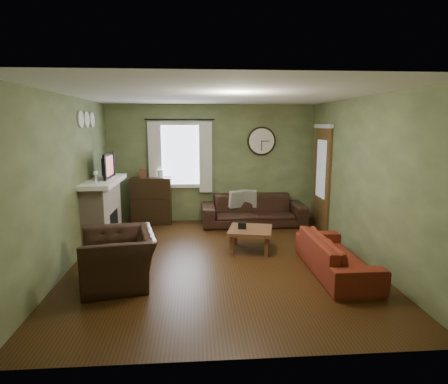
{
  "coord_description": "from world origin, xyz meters",
  "views": [
    {
      "loc": [
        -0.36,
        -5.74,
        2.16
      ],
      "look_at": [
        0.1,
        0.4,
        1.05
      ],
      "focal_mm": 30.0,
      "sensor_mm": 36.0,
      "label": 1
    }
  ],
  "objects": [
    {
      "name": "floor",
      "position": [
        0.0,
        0.0,
        0.0
      ],
      "size": [
        4.6,
        5.2,
        0.0
      ],
      "primitive_type": "cube",
      "color": "#361F0C",
      "rests_on": "ground"
    },
    {
      "name": "ceiling",
      "position": [
        0.0,
        0.0,
        2.6
      ],
      "size": [
        4.6,
        5.2,
        0.0
      ],
      "primitive_type": "cube",
      "color": "white",
      "rests_on": "ground"
    },
    {
      "name": "wall_left",
      "position": [
        -2.3,
        0.0,
        1.3
      ],
      "size": [
        0.0,
        5.2,
        2.6
      ],
      "primitive_type": "cube",
      "color": "#647347",
      "rests_on": "ground"
    },
    {
      "name": "wall_right",
      "position": [
        2.3,
        0.0,
        1.3
      ],
      "size": [
        0.0,
        5.2,
        2.6
      ],
      "primitive_type": "cube",
      "color": "#647347",
      "rests_on": "ground"
    },
    {
      "name": "wall_back",
      "position": [
        0.0,
        2.6,
        1.3
      ],
      "size": [
        4.6,
        0.0,
        2.6
      ],
      "primitive_type": "cube",
      "color": "#647347",
      "rests_on": "ground"
    },
    {
      "name": "wall_front",
      "position": [
        0.0,
        -2.6,
        1.3
      ],
      "size": [
        4.6,
        0.0,
        2.6
      ],
      "primitive_type": "cube",
      "color": "#647347",
      "rests_on": "ground"
    },
    {
      "name": "fireplace",
      "position": [
        -2.1,
        1.15,
        0.55
      ],
      "size": [
        0.4,
        1.4,
        1.1
      ],
      "primitive_type": "cube",
      "color": "tan",
      "rests_on": "floor"
    },
    {
      "name": "firebox",
      "position": [
        -1.91,
        1.15,
        0.3
      ],
      "size": [
        0.04,
        0.6,
        0.55
      ],
      "primitive_type": "cube",
      "color": "black",
      "rests_on": "fireplace"
    },
    {
      "name": "mantel",
      "position": [
        -2.07,
        1.15,
        1.14
      ],
      "size": [
        0.58,
        1.6,
        0.08
      ],
      "primitive_type": "cube",
      "color": "white",
      "rests_on": "fireplace"
    },
    {
      "name": "tv",
      "position": [
        -2.05,
        1.3,
        1.35
      ],
      "size": [
        0.08,
        0.6,
        0.35
      ],
      "primitive_type": "imported",
      "rotation": [
        0.0,
        0.0,
        1.57
      ],
      "color": "black",
      "rests_on": "mantel"
    },
    {
      "name": "tv_screen",
      "position": [
        -1.97,
        1.3,
        1.41
      ],
      "size": [
        0.02,
        0.62,
        0.36
      ],
      "primitive_type": "cube",
      "color": "#994C3F",
      "rests_on": "mantel"
    },
    {
      "name": "medallion_left",
      "position": [
        -2.28,
        0.8,
        2.25
      ],
      "size": [
        0.28,
        0.28,
        0.03
      ],
      "primitive_type": "cylinder",
      "color": "white",
      "rests_on": "wall_left"
    },
    {
      "name": "medallion_mid",
      "position": [
        -2.28,
        1.15,
        2.25
      ],
      "size": [
        0.28,
        0.28,
        0.03
      ],
      "primitive_type": "cylinder",
      "color": "white",
      "rests_on": "wall_left"
    },
    {
      "name": "medallion_right",
      "position": [
        -2.28,
        1.5,
        2.25
      ],
      "size": [
        0.28,
        0.28,
        0.03
      ],
      "primitive_type": "cylinder",
      "color": "white",
      "rests_on": "wall_left"
    },
    {
      "name": "window_pane",
      "position": [
        -0.7,
        2.58,
        1.5
      ],
      "size": [
        1.0,
        0.02,
        1.3
      ],
      "primitive_type": null,
      "color": "silver",
      "rests_on": "wall_back"
    },
    {
      "name": "curtain_rod",
      "position": [
        -0.7,
        2.48,
        2.27
      ],
      "size": [
        0.03,
        0.03,
        1.5
      ],
      "primitive_type": "cylinder",
      "color": "black",
      "rests_on": "wall_back"
    },
    {
      "name": "curtain_left",
      "position": [
        -1.25,
        2.48,
        1.45
      ],
      "size": [
        0.28,
        0.04,
        1.55
      ],
      "primitive_type": "cube",
      "color": "silver",
      "rests_on": "wall_back"
    },
    {
      "name": "curtain_right",
      "position": [
        -0.15,
        2.48,
        1.45
      ],
      "size": [
        0.28,
        0.04,
        1.55
      ],
      "primitive_type": "cube",
      "color": "silver",
      "rests_on": "wall_back"
    },
    {
      "name": "wall_clock",
      "position": [
        1.1,
        2.55,
        1.8
      ],
      "size": [
        0.64,
        0.06,
        0.64
      ],
      "primitive_type": null,
      "color": "white",
      "rests_on": "wall_back"
    },
    {
      "name": "door",
      "position": [
        2.27,
        1.85,
        1.05
      ],
      "size": [
        0.05,
        0.9,
        2.1
      ],
      "primitive_type": "cube",
      "color": "brown",
      "rests_on": "floor"
    },
    {
      "name": "bookshelf",
      "position": [
        -1.35,
        2.4,
        0.51
      ],
      "size": [
        0.86,
        0.37,
        1.03
      ],
      "primitive_type": null,
      "color": "black",
      "rests_on": "floor"
    },
    {
      "name": "book",
      "position": [
        -1.27,
        2.67,
        0.96
      ],
      "size": [
        0.29,
        0.31,
        0.02
      ],
      "primitive_type": "imported",
      "rotation": [
        0.0,
        0.0,
        0.57
      ],
      "color": "brown",
      "rests_on": "bookshelf"
    },
    {
      "name": "sofa_brown",
      "position": [
        0.87,
        2.15,
        0.32
      ],
      "size": [
        2.22,
        0.87,
        0.65
      ],
      "primitive_type": "imported",
      "color": "black",
      "rests_on": "floor"
    },
    {
      "name": "pillow_left",
      "position": [
        0.54,
        2.26,
        0.55
      ],
      "size": [
        0.38,
        0.23,
        0.37
      ],
      "primitive_type": "cube",
      "rotation": [
        0.0,
        0.0,
        0.36
      ],
      "color": "gray",
      "rests_on": "sofa_brown"
    },
    {
      "name": "pillow_right",
      "position": [
        0.78,
        2.3,
        0.55
      ],
      "size": [
        0.4,
        0.2,
        0.38
      ],
      "primitive_type": "cube",
      "rotation": [
        0.0,
        0.0,
        -0.23
      ],
      "color": "gray",
      "rests_on": "sofa_brown"
    },
    {
      "name": "sofa_red",
      "position": [
        1.68,
        -0.63,
        0.27
      ],
      "size": [
        0.72,
        1.84,
        0.54
      ],
      "primitive_type": "imported",
      "rotation": [
        0.0,
        0.0,
        1.57
      ],
      "color": "maroon",
      "rests_on": "floor"
    },
    {
      "name": "armchair",
      "position": [
        -1.44,
        -0.76,
        0.36
      ],
      "size": [
        1.17,
        1.28,
        0.71
      ],
      "primitive_type": "imported",
      "rotation": [
        0.0,
        0.0,
        -1.35
      ],
      "color": "black",
      "rests_on": "floor"
    },
    {
      "name": "coffee_table",
      "position": [
        0.56,
        0.46,
        0.19
      ],
      "size": [
        0.88,
        0.88,
        0.39
      ],
      "primitive_type": null,
      "rotation": [
        0.0,
        0.0,
        -0.23
      ],
      "color": "brown",
      "rests_on": "floor"
    },
    {
      "name": "tissue_box",
      "position": [
        0.42,
        0.49,
        0.4
      ],
      "size": [
        0.15,
        0.15,
        0.11
      ],
      "primitive_type": "cube",
      "rotation": [
        0.0,
        0.0,
        -0.06
      ],
      "color": "black",
      "rests_on": "coffee_table"
    },
    {
      "name": "wine_glass_a",
      "position": [
        -2.05,
        0.64,
        1.28
      ],
      "size": [
        0.07,
        0.07,
        0.21
      ],
      "primitive_type": null,
      "color": "white",
      "rests_on": "mantel"
    },
    {
      "name": "wine_glass_b",
      "position": [
        -2.05,
        0.66,
        1.28
      ],
      "size": [
        0.07,
        0.07,
        0.21
      ],
      "primitive_type": null,
      "color": "white",
      "rests_on": "mantel"
    }
  ]
}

